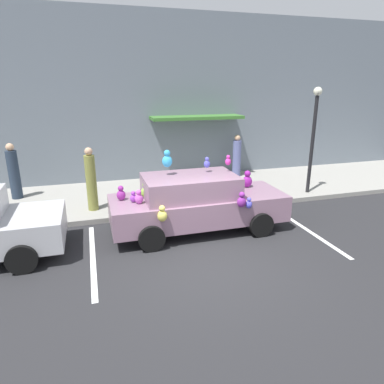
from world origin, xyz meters
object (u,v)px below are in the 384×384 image
(pedestrian_walking_past, at_px, (14,173))
(teddy_bear_on_sidewalk, at_px, (230,188))
(plush_covered_car, at_px, (196,202))
(street_lamp_post, at_px, (314,129))
(pedestrian_by_lamp, at_px, (91,181))
(pedestrian_near_shopfront, at_px, (237,157))

(pedestrian_walking_past, bearing_deg, teddy_bear_on_sidewalk, -16.10)
(plush_covered_car, distance_m, street_lamp_post, 5.19)
(teddy_bear_on_sidewalk, xyz_separation_m, pedestrian_by_lamp, (-4.42, 0.10, 0.57))
(pedestrian_near_shopfront, bearing_deg, pedestrian_walking_past, -176.00)
(street_lamp_post, height_order, pedestrian_near_shopfront, street_lamp_post)
(teddy_bear_on_sidewalk, relative_size, pedestrian_by_lamp, 0.38)
(plush_covered_car, distance_m, teddy_bear_on_sidewalk, 2.67)
(plush_covered_car, height_order, pedestrian_near_shopfront, plush_covered_car)
(plush_covered_car, distance_m, pedestrian_near_shopfront, 5.48)
(pedestrian_walking_past, bearing_deg, plush_covered_car, -37.92)
(teddy_bear_on_sidewalk, xyz_separation_m, pedestrian_near_shopfront, (1.35, 2.54, 0.46))
(street_lamp_post, bearing_deg, pedestrian_by_lamp, 177.29)
(teddy_bear_on_sidewalk, bearing_deg, pedestrian_walking_past, 163.90)
(pedestrian_near_shopfront, relative_size, pedestrian_by_lamp, 0.89)
(street_lamp_post, distance_m, pedestrian_by_lamp, 7.39)
(pedestrian_walking_past, xyz_separation_m, pedestrian_by_lamp, (2.41, -1.87, 0.04))
(street_lamp_post, height_order, pedestrian_by_lamp, street_lamp_post)
(street_lamp_post, bearing_deg, plush_covered_car, -159.82)
(plush_covered_car, bearing_deg, pedestrian_near_shopfront, 55.04)
(plush_covered_car, bearing_deg, street_lamp_post, 20.18)
(teddy_bear_on_sidewalk, distance_m, street_lamp_post, 3.42)
(plush_covered_car, height_order, street_lamp_post, street_lamp_post)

